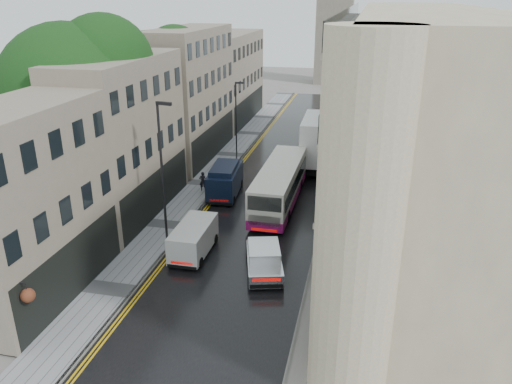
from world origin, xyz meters
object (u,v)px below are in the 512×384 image
at_px(navy_van, 208,187).
at_px(lamp_post_far, 236,122).
at_px(tree_near, 74,120).
at_px(white_lorry, 303,147).
at_px(pedestrian, 203,181).
at_px(silver_hatchback, 250,273).
at_px(lamp_post_near, 162,174).
at_px(tree_far, 155,95).
at_px(cream_bus, 255,200).
at_px(white_van, 171,250).

xyz_separation_m(navy_van, lamp_post_far, (-0.56, 10.71, 2.45)).
bearing_deg(tree_near, white_lorry, 40.65).
bearing_deg(pedestrian, silver_hatchback, 103.28).
bearing_deg(white_lorry, lamp_post_near, -115.99).
relative_size(tree_far, silver_hatchback, 2.86).
distance_m(tree_far, cream_bus, 17.28).
bearing_deg(tree_far, silver_hatchback, -55.78).
bearing_deg(lamp_post_far, tree_far, 179.21).
xyz_separation_m(cream_bus, navy_van, (-4.15, 2.16, -0.19)).
xyz_separation_m(tree_near, cream_bus, (12.35, 1.53, -5.41)).
relative_size(silver_hatchback, pedestrian, 2.74).
distance_m(tree_near, silver_hatchback, 16.79).
xyz_separation_m(white_lorry, white_van, (-5.34, -18.00, -1.40)).
bearing_deg(lamp_post_far, pedestrian, -105.41).
xyz_separation_m(tree_far, white_van, (8.60, -18.77, -5.21)).
height_order(cream_bus, white_van, cream_bus).
bearing_deg(white_lorry, white_van, -108.04).
xyz_separation_m(silver_hatchback, lamp_post_far, (-6.31, 21.46, 2.95)).
xyz_separation_m(tree_near, pedestrian, (7.06, 5.82, -6.03)).
relative_size(white_lorry, pedestrian, 5.72).
bearing_deg(lamp_post_far, tree_near, -129.50).
relative_size(pedestrian, lamp_post_near, 0.18).
xyz_separation_m(cream_bus, white_van, (-3.44, -7.30, -0.52)).
distance_m(silver_hatchback, white_van, 5.21).
height_order(silver_hatchback, navy_van, navy_van).
bearing_deg(white_van, silver_hatchback, -14.75).
xyz_separation_m(tree_far, silver_hatchback, (13.65, -20.06, -5.39)).
relative_size(tree_near, silver_hatchback, 3.19).
relative_size(white_lorry, silver_hatchback, 2.09).
height_order(pedestrian, lamp_post_far, lamp_post_far).
bearing_deg(tree_far, pedestrian, -46.74).
bearing_deg(tree_near, cream_bus, 7.07).
relative_size(white_lorry, navy_van, 1.76).
bearing_deg(tree_far, lamp_post_far, 10.76).
bearing_deg(tree_far, lamp_post_near, -65.82).
bearing_deg(navy_van, lamp_post_near, -101.84).
bearing_deg(pedestrian, white_lorry, -153.12).
xyz_separation_m(cream_bus, white_lorry, (1.90, 10.70, 0.88)).
xyz_separation_m(silver_hatchback, white_van, (-5.05, 1.29, 0.18)).
relative_size(pedestrian, lamp_post_far, 0.22).
bearing_deg(cream_bus, white_van, -114.83).
bearing_deg(white_lorry, navy_van, -126.79).
bearing_deg(tree_near, navy_van, 24.21).
bearing_deg(navy_van, lamp_post_far, 88.22).
height_order(cream_bus, lamp_post_far, lamp_post_far).
distance_m(white_van, pedestrian, 11.74).
relative_size(tree_far, lamp_post_far, 1.70).
relative_size(white_van, navy_van, 0.85).
relative_size(white_lorry, white_van, 2.07).
xyz_separation_m(white_lorry, pedestrian, (-7.19, -6.41, -1.49)).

